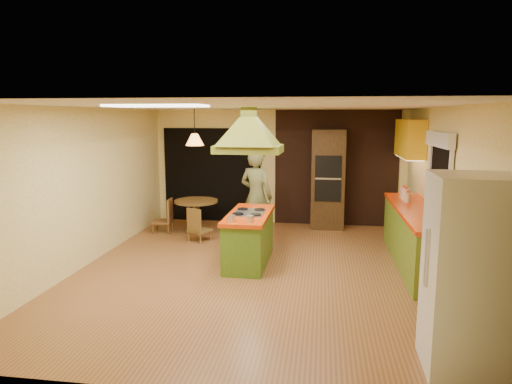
% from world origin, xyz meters
% --- Properties ---
extents(ground, '(6.50, 6.50, 0.00)m').
position_xyz_m(ground, '(0.00, 0.00, 0.00)').
color(ground, '#9A6032').
rests_on(ground, ground).
extents(room_walls, '(5.50, 6.50, 6.50)m').
position_xyz_m(room_walls, '(0.00, 0.00, 1.25)').
color(room_walls, '#FAF3B3').
rests_on(room_walls, ground).
extents(ceiling_plane, '(6.50, 6.50, 0.00)m').
position_xyz_m(ceiling_plane, '(0.00, 0.00, 2.50)').
color(ceiling_plane, silver).
rests_on(ceiling_plane, room_walls).
extents(brick_panel, '(2.64, 0.03, 2.50)m').
position_xyz_m(brick_panel, '(1.25, 3.23, 1.25)').
color(brick_panel, '#381E14').
rests_on(brick_panel, ground).
extents(nook_opening, '(2.20, 0.03, 2.10)m').
position_xyz_m(nook_opening, '(-1.50, 3.23, 1.05)').
color(nook_opening, black).
rests_on(nook_opening, ground).
extents(right_counter, '(0.62, 3.05, 0.92)m').
position_xyz_m(right_counter, '(2.45, 0.60, 0.46)').
color(right_counter, olive).
rests_on(right_counter, ground).
extents(upper_cabinets, '(0.34, 1.40, 0.70)m').
position_xyz_m(upper_cabinets, '(2.57, 2.20, 1.95)').
color(upper_cabinets, yellow).
rests_on(upper_cabinets, room_walls).
extents(window_right, '(0.12, 1.35, 1.06)m').
position_xyz_m(window_right, '(2.70, 0.40, 1.77)').
color(window_right, black).
rests_on(window_right, room_walls).
extents(fluor_panel, '(1.20, 0.60, 0.03)m').
position_xyz_m(fluor_panel, '(-1.10, -1.20, 2.48)').
color(fluor_panel, white).
rests_on(fluor_panel, ceiling_plane).
extents(kitchen_island, '(0.66, 1.63, 0.83)m').
position_xyz_m(kitchen_island, '(-0.20, 0.36, 0.42)').
color(kitchen_island, '#50781E').
rests_on(kitchen_island, ground).
extents(range_hood, '(1.05, 0.77, 0.79)m').
position_xyz_m(range_hood, '(-0.20, 0.36, 2.25)').
color(range_hood, '#606519').
rests_on(range_hood, ceiling_plane).
extents(man, '(0.75, 0.63, 1.77)m').
position_xyz_m(man, '(-0.25, 1.52, 0.89)').
color(man, '#4E512B').
rests_on(man, ground).
extents(refrigerator, '(0.78, 0.74, 1.85)m').
position_xyz_m(refrigerator, '(2.32, -2.51, 0.93)').
color(refrigerator, white).
rests_on(refrigerator, ground).
extents(wall_oven, '(0.69, 0.60, 2.09)m').
position_xyz_m(wall_oven, '(1.08, 2.95, 1.05)').
color(wall_oven, '#4A3217').
rests_on(wall_oven, ground).
extents(dining_table, '(0.89, 0.89, 0.67)m').
position_xyz_m(dining_table, '(-1.58, 2.16, 0.47)').
color(dining_table, brown).
rests_on(dining_table, ground).
extents(chair_left, '(0.41, 0.41, 0.69)m').
position_xyz_m(chair_left, '(-2.28, 2.06, 0.35)').
color(chair_left, brown).
rests_on(chair_left, ground).
extents(chair_near, '(0.48, 0.48, 0.65)m').
position_xyz_m(chair_near, '(-1.33, 1.51, 0.33)').
color(chair_near, brown).
rests_on(chair_near, ground).
extents(pendant_lamp, '(0.47, 0.47, 0.24)m').
position_xyz_m(pendant_lamp, '(-1.58, 2.16, 1.90)').
color(pendant_lamp, '#FF9E3F').
rests_on(pendant_lamp, ceiling_plane).
extents(canister_large, '(0.16, 0.16, 0.20)m').
position_xyz_m(canister_large, '(2.40, 1.35, 1.02)').
color(canister_large, '#FFE6CD').
rests_on(canister_large, right_counter).
extents(canister_medium, '(0.17, 0.17, 0.19)m').
position_xyz_m(canister_medium, '(2.40, 1.56, 1.02)').
color(canister_medium, beige).
rests_on(canister_medium, right_counter).
extents(canister_small, '(0.15, 0.15, 0.16)m').
position_xyz_m(canister_small, '(2.40, 1.16, 1.00)').
color(canister_small, beige).
rests_on(canister_small, right_counter).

